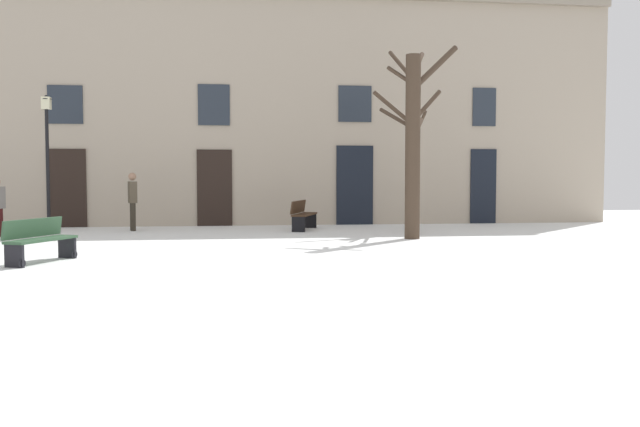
{
  "coord_description": "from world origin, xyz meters",
  "views": [
    {
      "loc": [
        -1.86,
        -11.91,
        1.61
      ],
      "look_at": [
        0.0,
        2.05,
        0.84
      ],
      "focal_mm": 36.99,
      "sensor_mm": 36.0,
      "label": 1
    }
  ],
  "objects_px": {
    "tree_foreground": "(411,161)",
    "bench_far_corner": "(40,240)",
    "person_near_bench": "(133,198)",
    "streetlamp": "(47,149)",
    "tree_right_of_center": "(414,136)",
    "bench_by_litter_bin": "(303,214)"
  },
  "relations": [
    {
      "from": "tree_foreground",
      "to": "bench_far_corner",
      "type": "bearing_deg",
      "value": -146.22
    },
    {
      "from": "bench_far_corner",
      "to": "person_near_bench",
      "type": "relative_size",
      "value": 0.93
    },
    {
      "from": "bench_far_corner",
      "to": "person_near_bench",
      "type": "bearing_deg",
      "value": 19.09
    },
    {
      "from": "streetlamp",
      "to": "bench_far_corner",
      "type": "xyz_separation_m",
      "value": [
        1.74,
        -7.22,
        -2.02
      ]
    },
    {
      "from": "tree_right_of_center",
      "to": "person_near_bench",
      "type": "xyz_separation_m",
      "value": [
        -7.71,
        3.54,
        -1.7
      ]
    },
    {
      "from": "tree_foreground",
      "to": "tree_right_of_center",
      "type": "bearing_deg",
      "value": -103.51
    },
    {
      "from": "bench_by_litter_bin",
      "to": "person_near_bench",
      "type": "bearing_deg",
      "value": 105.21
    },
    {
      "from": "bench_by_litter_bin",
      "to": "person_near_bench",
      "type": "height_order",
      "value": "person_near_bench"
    },
    {
      "from": "tree_right_of_center",
      "to": "bench_far_corner",
      "type": "height_order",
      "value": "tree_right_of_center"
    },
    {
      "from": "tree_right_of_center",
      "to": "streetlamp",
      "type": "bearing_deg",
      "value": 161.57
    },
    {
      "from": "bench_by_litter_bin",
      "to": "person_near_bench",
      "type": "distance_m",
      "value": 5.16
    },
    {
      "from": "tree_right_of_center",
      "to": "tree_foreground",
      "type": "height_order",
      "value": "tree_right_of_center"
    },
    {
      "from": "tree_foreground",
      "to": "person_near_bench",
      "type": "relative_size",
      "value": 2.33
    },
    {
      "from": "tree_foreground",
      "to": "bench_by_litter_bin",
      "type": "relative_size",
      "value": 2.21
    },
    {
      "from": "tree_foreground",
      "to": "bench_by_litter_bin",
      "type": "bearing_deg",
      "value": 159.56
    },
    {
      "from": "bench_by_litter_bin",
      "to": "person_near_bench",
      "type": "relative_size",
      "value": 1.06
    },
    {
      "from": "bench_far_corner",
      "to": "tree_foreground",
      "type": "bearing_deg",
      "value": -32.16
    },
    {
      "from": "tree_foreground",
      "to": "bench_by_litter_bin",
      "type": "distance_m",
      "value": 3.67
    },
    {
      "from": "tree_right_of_center",
      "to": "bench_far_corner",
      "type": "xyz_separation_m",
      "value": [
        -8.36,
        -3.86,
        -2.25
      ]
    },
    {
      "from": "bench_by_litter_bin",
      "to": "tree_foreground",
      "type": "bearing_deg",
      "value": -91.63
    },
    {
      "from": "bench_by_litter_bin",
      "to": "streetlamp",
      "type": "bearing_deg",
      "value": 107.69
    },
    {
      "from": "tree_foreground",
      "to": "bench_far_corner",
      "type": "height_order",
      "value": "tree_foreground"
    }
  ]
}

